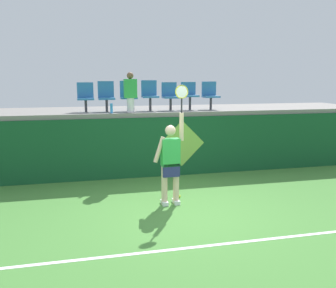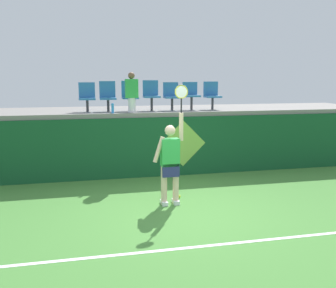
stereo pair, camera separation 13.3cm
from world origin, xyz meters
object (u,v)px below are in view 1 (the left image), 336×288
stadium_chair_5 (189,94)px  stadium_chair_4 (170,95)px  stadium_chair_2 (128,95)px  stadium_chair_3 (150,94)px  stadium_chair_1 (106,95)px  tennis_ball (179,196)px  spectator_0 (130,92)px  tennis_player (171,161)px  water_bottle (111,108)px  stadium_chair_6 (210,94)px  stadium_chair_0 (85,96)px

stadium_chair_5 → stadium_chair_4: bearing=179.6°
stadium_chair_2 → stadium_chair_3: (0.60, -0.00, 0.02)m
stadium_chair_1 → stadium_chair_2: size_ratio=0.99×
tennis_ball → spectator_0: spectator_0 is taller
stadium_chair_4 → stadium_chair_2: bearing=179.8°
tennis_player → stadium_chair_4: stadium_chair_4 is taller
tennis_player → tennis_ball: (0.29, 0.36, -0.92)m
water_bottle → stadium_chair_6: size_ratio=0.32×
water_bottle → stadium_chair_4: size_ratio=0.33×
tennis_player → stadium_chair_6: bearing=57.2°
tennis_player → stadium_chair_5: size_ratio=3.15×
tennis_ball → stadium_chair_6: bearing=58.1°
stadium_chair_6 → tennis_ball: bearing=-121.9°
tennis_ball → stadium_chair_1: (-1.38, 2.64, 2.15)m
tennis_ball → water_bottle: (-1.30, 2.04, 1.84)m
stadium_chair_6 → stadium_chair_0: bearing=180.0°
tennis_ball → stadium_chair_5: (1.00, 2.63, 2.17)m
stadium_chair_3 → stadium_chair_4: stadium_chair_3 is taller
tennis_ball → stadium_chair_2: bearing=106.3°
tennis_player → stadium_chair_3: 3.25m
tennis_ball → water_bottle: 3.04m
stadium_chair_1 → stadium_chair_6: bearing=-0.1°
stadium_chair_2 → spectator_0: 0.45m
tennis_ball → stadium_chair_6: (1.64, 2.63, 2.16)m
stadium_chair_0 → stadium_chair_2: size_ratio=0.95×
water_bottle → stadium_chair_0: bearing=137.3°
spectator_0 → stadium_chair_4: bearing=19.9°
stadium_chair_0 → stadium_chair_6: bearing=-0.0°
water_bottle → stadium_chair_6: 3.01m
stadium_chair_1 → stadium_chair_5: (2.38, -0.01, 0.01)m
stadium_chair_2 → stadium_chair_5: stadium_chair_2 is taller
tennis_ball → stadium_chair_3: 3.42m
stadium_chair_4 → spectator_0: (-1.20, -0.43, 0.11)m
tennis_player → stadium_chair_3: bearing=87.8°
tennis_player → stadium_chair_1: (-1.10, 3.00, 1.23)m
stadium_chair_4 → stadium_chair_6: bearing=0.1°
stadium_chair_0 → spectator_0: bearing=-20.4°
stadium_chair_1 → stadium_chair_3: stadium_chair_3 is taller
stadium_chair_1 → stadium_chair_5: stadium_chair_1 is taller
tennis_player → stadium_chair_1: bearing=110.1°
water_bottle → stadium_chair_4: stadium_chair_4 is taller
water_bottle → spectator_0: bearing=17.0°
tennis_player → stadium_chair_1: size_ratio=3.04×
stadium_chair_2 → spectator_0: spectator_0 is taller
stadium_chair_6 → stadium_chair_2: bearing=179.9°
stadium_chair_1 → stadium_chair_4: bearing=-0.2°
stadium_chair_5 → spectator_0: (-1.77, -0.43, 0.09)m
stadium_chair_1 → stadium_chair_5: bearing=-0.2°
tennis_ball → water_bottle: bearing=122.5°
stadium_chair_6 → spectator_0: size_ratio=0.76×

